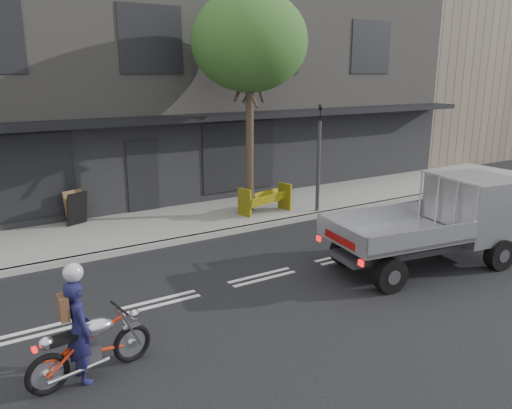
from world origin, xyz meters
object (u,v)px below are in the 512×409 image
object	(u,v)px
rider	(79,331)
construction_barrier	(269,200)
traffic_light_pole	(318,164)
flatbed_ute	(460,212)
sandwich_board	(77,209)
motorcycle	(91,345)
street_tree	(249,42)

from	to	relation	value
rider	construction_barrier	world-z (taller)	rider
traffic_light_pole	construction_barrier	bearing A→B (deg)	163.76
flatbed_ute	traffic_light_pole	bearing A→B (deg)	102.44
traffic_light_pole	rider	distance (m)	10.01
flatbed_ute	sandwich_board	size ratio (longest dim) A/B	4.96
rider	motorcycle	bearing A→B (deg)	-98.62
traffic_light_pole	flatbed_ute	bearing A→B (deg)	-85.78
street_tree	motorcycle	xyz separation A→B (m)	(-6.37, -6.04, -4.77)
sandwich_board	construction_barrier	bearing A→B (deg)	-39.80
rider	construction_barrier	xyz separation A→B (m)	(6.98, 5.63, -0.19)
construction_barrier	flatbed_ute	bearing A→B (deg)	-70.56
traffic_light_pole	construction_barrier	world-z (taller)	traffic_light_pole
rider	sandwich_board	size ratio (longest dim) A/B	1.62
traffic_light_pole	sandwich_board	world-z (taller)	traffic_light_pole
motorcycle	sandwich_board	distance (m)	7.73
motorcycle	flatbed_ute	world-z (taller)	flatbed_ute
street_tree	traffic_light_pole	xyz separation A→B (m)	(2.00, -0.85, -3.63)
flatbed_ute	construction_barrier	xyz separation A→B (m)	(-1.90, 5.40, -0.62)
rider	construction_barrier	distance (m)	8.97
traffic_light_pole	construction_barrier	xyz separation A→B (m)	(-1.54, 0.45, -1.05)
flatbed_ute	sandwich_board	world-z (taller)	flatbed_ute
traffic_light_pole	motorcycle	xyz separation A→B (m)	(-8.37, -5.19, -1.14)
flatbed_ute	sandwich_board	bearing A→B (deg)	142.82
street_tree	sandwich_board	distance (m)	6.91
construction_barrier	sandwich_board	xyz separation A→B (m)	(-5.34, 1.95, 0.04)
street_tree	motorcycle	world-z (taller)	street_tree
traffic_light_pole	motorcycle	world-z (taller)	traffic_light_pole
motorcycle	construction_barrier	xyz separation A→B (m)	(6.83, 5.63, 0.09)
rider	sandwich_board	distance (m)	7.76
street_tree	motorcycle	distance (m)	9.99
sandwich_board	street_tree	bearing A→B (deg)	-37.35
traffic_light_pole	sandwich_board	distance (m)	7.36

